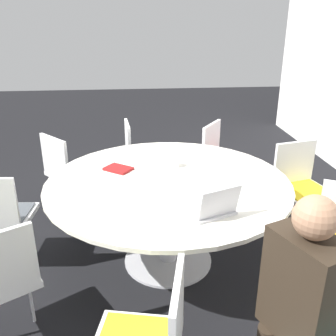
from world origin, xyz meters
TOP-DOWN VIEW (x-y plane):
  - ground_plane at (0.00, 0.00)m, footprint 16.00×16.00m
  - conference_table at (0.00, 0.00)m, footprint 1.86×1.86m
  - chair_2 at (-0.37, 1.25)m, footprint 0.51×0.53m
  - chair_3 at (-1.11, 0.69)m, footprint 0.60×0.60m
  - chair_4 at (-1.29, -0.19)m, footprint 0.48×0.46m
  - chair_5 at (-0.93, -0.91)m, footprint 0.61×0.61m
  - person_0 at (1.26, 0.50)m, footprint 0.42×0.35m
  - laptop at (0.56, 0.23)m, footprint 0.34×0.36m
  - spiral_notebook at (-0.24, -0.38)m, footprint 0.25×0.26m
  - coffee_cup at (-0.27, 0.07)m, footprint 0.09×0.09m
  - handbag at (-0.77, 1.20)m, footprint 0.36×0.16m

SIDE VIEW (x-z plane):
  - ground_plane at x=0.00m, z-range 0.00..0.00m
  - handbag at x=-0.77m, z-range 0.00..0.28m
  - chair_2 at x=-0.37m, z-range 0.08..0.92m
  - chair_3 at x=-1.11m, z-range 0.08..0.92m
  - chair_4 at x=-1.29m, z-range 0.08..0.92m
  - chair_5 at x=-0.93m, z-range 0.08..0.92m
  - conference_table at x=0.00m, z-range 0.26..0.99m
  - person_0 at x=1.26m, z-range 0.10..1.29m
  - spiral_notebook at x=-0.24m, z-range 0.73..0.75m
  - coffee_cup at x=-0.27m, z-range 0.73..0.81m
  - laptop at x=0.56m, z-range 0.68..0.89m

